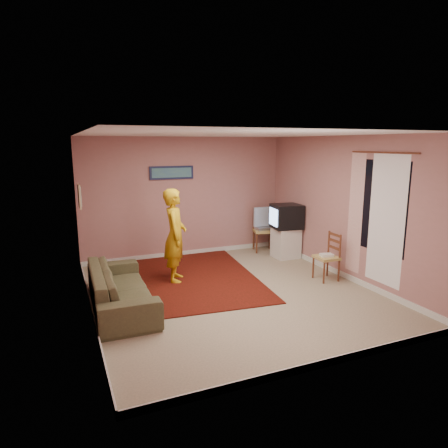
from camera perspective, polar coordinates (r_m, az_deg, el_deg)
name	(u,v)px	position (r m, az deg, el deg)	size (l,w,h in m)	color
ground	(232,292)	(6.80, 1.10, -9.75)	(5.00, 5.00, 0.00)	tan
wall_back	(185,197)	(8.76, -5.55, 3.79)	(4.50, 0.02, 2.60)	#A76E6D
wall_front	(329,256)	(4.34, 14.75, -4.42)	(4.50, 0.02, 2.60)	#A76E6D
wall_left	(85,228)	(5.91, -19.19, -0.50)	(0.02, 5.00, 2.60)	#A76E6D
wall_right	(344,208)	(7.63, 16.77, 2.23)	(0.02, 5.00, 2.60)	#A76E6D
ceiling	(232,134)	(6.34, 1.19, 12.72)	(4.50, 5.00, 0.02)	white
baseboard_back	(187,253)	(9.00, -5.38, -4.12)	(4.50, 0.02, 0.10)	silver
baseboard_front	(322,364)	(4.84, 13.88, -18.79)	(4.50, 0.02, 0.10)	silver
baseboard_left	(92,311)	(6.28, -18.33, -11.72)	(0.02, 5.00, 0.10)	silver
baseboard_right	(340,273)	(7.91, 16.19, -6.74)	(0.02, 5.00, 0.10)	silver
window	(381,207)	(6.95, 21.51, 2.30)	(0.01, 1.10, 1.50)	black
curtain_sheer	(386,221)	(6.87, 22.17, 0.45)	(0.01, 0.75, 2.10)	white
curtain_floral	(355,214)	(7.36, 18.26, 1.41)	(0.01, 0.35, 2.10)	silver
curtain_rod	(383,152)	(6.85, 21.78, 9.48)	(0.02, 0.02, 1.40)	brown
picture_back	(172,173)	(8.59, -7.48, 7.29)	(0.95, 0.04, 0.28)	#151A3C
picture_left	(80,196)	(7.45, -19.93, 3.76)	(0.04, 0.38, 0.42)	#C7B889
area_rug	(183,278)	(7.48, -5.82, -7.74)	(2.61, 3.26, 0.02)	black
tv_cabinet	(286,243)	(8.83, 8.81, -2.66)	(0.52, 0.47, 0.66)	silver
crt_tv	(286,216)	(8.70, 8.89, 1.09)	(0.67, 0.61, 0.52)	black
chair_a	(264,225)	(9.22, 5.68, -0.21)	(0.55, 0.53, 0.54)	tan
dvd_player	(264,228)	(9.23, 5.67, -0.62)	(0.36, 0.26, 0.06)	#A7A6AB
blue_throw	(262,217)	(9.24, 5.49, 1.05)	(0.42, 0.05, 0.45)	#85A6D9
chair_b	(327,252)	(7.49, 14.46, -3.85)	(0.38, 0.40, 0.47)	tan
game_console	(327,255)	(7.50, 14.44, -4.32)	(0.22, 0.16, 0.05)	white
sofa	(121,288)	(6.32, -14.55, -8.79)	(2.14, 0.84, 0.63)	#4C4B2E
person	(175,235)	(7.19, -7.00, -1.64)	(0.61, 0.40, 1.69)	gold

